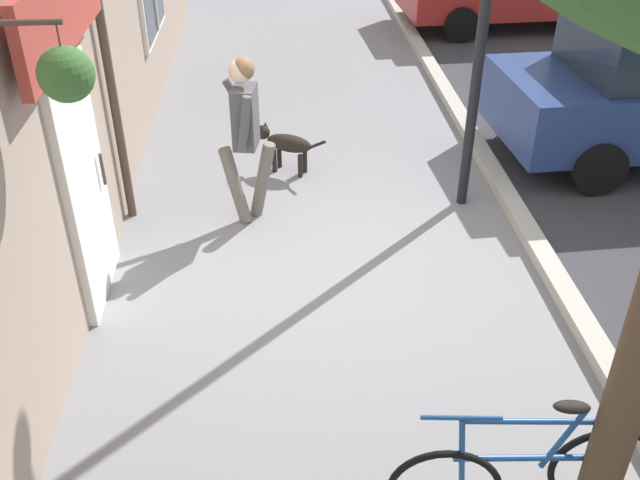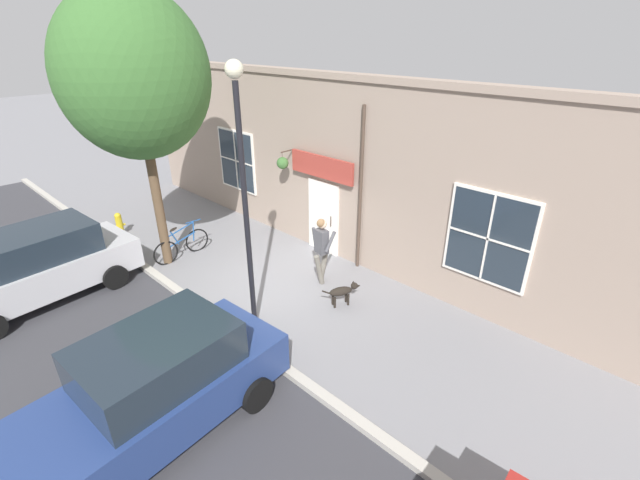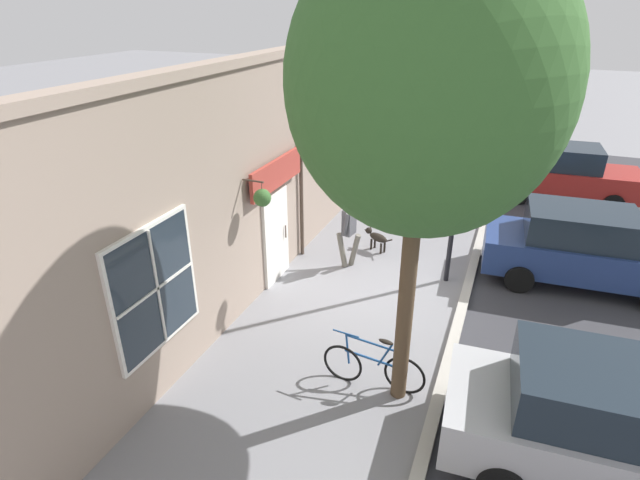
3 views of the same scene
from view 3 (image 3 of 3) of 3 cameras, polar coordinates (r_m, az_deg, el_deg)
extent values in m
plane|color=gray|center=(11.19, 5.71, -5.83)|extent=(90.00, 90.00, 0.00)
cube|color=#B2ADA3|center=(10.88, 15.94, -7.43)|extent=(0.20, 28.00, 0.12)
cube|color=gray|center=(10.97, -5.65, 7.31)|extent=(0.30, 18.00, 4.77)
cube|color=gray|center=(10.46, -6.27, 20.23)|extent=(0.42, 18.00, 0.16)
cube|color=white|center=(11.20, -5.13, 0.36)|extent=(0.10, 1.10, 2.10)
cube|color=#232D38|center=(11.21, -4.98, 0.10)|extent=(0.03, 0.90, 1.90)
cylinder|color=#47382D|center=(11.45, -3.94, 0.98)|extent=(0.03, 0.03, 0.30)
cube|color=#AD3D33|center=(10.60, -4.96, 7.61)|extent=(0.08, 2.20, 0.60)
cylinder|color=#47382D|center=(11.88, -2.18, 7.66)|extent=(0.09, 0.09, 4.30)
cylinder|color=#47382D|center=(9.45, -7.68, 6.71)|extent=(0.44, 0.04, 0.04)
cylinder|color=#47382D|center=(9.43, -6.65, 5.56)|extent=(0.01, 0.01, 0.34)
cone|color=#2D2823|center=(9.51, -6.59, 4.31)|extent=(0.32, 0.32, 0.18)
sphere|color=#3D6B33|center=(9.48, -6.61, 4.82)|extent=(0.34, 0.34, 0.34)
cube|color=white|center=(7.90, -18.37, -5.18)|extent=(0.08, 1.82, 2.02)
cube|color=#232D38|center=(7.88, -18.20, -5.23)|extent=(0.03, 1.70, 1.90)
cube|color=white|center=(7.87, -18.09, -5.26)|extent=(0.04, 0.04, 1.90)
cube|color=white|center=(7.87, -18.09, -5.26)|extent=(0.04, 1.70, 0.04)
cube|color=white|center=(14.97, 2.95, 10.69)|extent=(0.08, 1.82, 2.02)
cube|color=#232D38|center=(14.96, 3.06, 10.68)|extent=(0.03, 1.70, 1.90)
cube|color=white|center=(14.95, 3.14, 10.67)|extent=(0.04, 0.04, 1.90)
cube|color=white|center=(14.95, 3.14, 10.67)|extent=(0.04, 1.70, 0.04)
cylinder|color=#6B665B|center=(11.97, 2.53, -1.14)|extent=(0.32, 0.18, 0.86)
cylinder|color=#6B665B|center=(11.99, 3.98, -1.14)|extent=(0.32, 0.18, 0.86)
cube|color=#4C4C51|center=(11.67, 3.34, 2.07)|extent=(0.27, 0.37, 0.62)
sphere|color=beige|center=(11.49, 3.32, 4.22)|extent=(0.23, 0.23, 0.23)
sphere|color=brown|center=(11.47, 3.45, 4.30)|extent=(0.22, 0.22, 0.22)
cylinder|color=#4C4C51|center=(11.45, 2.97, 1.77)|extent=(0.17, 0.11, 0.57)
cylinder|color=#4C4C51|center=(11.88, 3.46, 2.77)|extent=(0.34, 0.14, 0.52)
ellipsoid|color=black|center=(12.78, 6.68, 0.28)|extent=(0.60, 0.46, 0.20)
cylinder|color=black|center=(12.94, 5.88, -0.48)|extent=(0.06, 0.06, 0.28)
cylinder|color=black|center=(13.03, 6.29, -0.31)|extent=(0.06, 0.06, 0.28)
cylinder|color=black|center=(12.74, 6.97, -0.99)|extent=(0.06, 0.06, 0.28)
cylinder|color=black|center=(12.83, 7.38, -0.81)|extent=(0.06, 0.06, 0.28)
sphere|color=black|center=(12.96, 5.60, 1.08)|extent=(0.17, 0.17, 0.17)
cone|color=black|center=(13.04, 5.25, 1.16)|extent=(0.13, 0.13, 0.09)
cone|color=black|center=(12.89, 5.49, 1.33)|extent=(0.06, 0.06, 0.07)
cone|color=black|center=(12.95, 5.80, 1.45)|extent=(0.06, 0.06, 0.07)
cylinder|color=black|center=(12.55, 7.89, -0.05)|extent=(0.20, 0.13, 0.14)
cylinder|color=brown|center=(7.56, 9.83, -6.61)|extent=(0.25, 0.25, 3.68)
ellipsoid|color=#38662D|center=(6.48, 11.94, 17.05)|extent=(3.53, 3.18, 3.88)
sphere|color=#38662D|center=(6.06, 11.52, 10.52)|extent=(1.79, 1.79, 1.79)
torus|color=black|center=(8.64, 2.60, -13.89)|extent=(0.71, 0.10, 0.70)
torus|color=black|center=(8.51, 9.63, -15.02)|extent=(0.71, 0.10, 0.70)
cylinder|color=#1E4C8C|center=(8.43, 6.15, -13.44)|extent=(0.98, 0.12, 0.21)
cylinder|color=#1E4C8C|center=(8.32, 7.45, -12.89)|extent=(0.24, 0.06, 0.47)
cylinder|color=#1E4C8C|center=(8.24, 5.90, -11.66)|extent=(0.83, 0.11, 0.18)
cylinder|color=#1E4C8C|center=(8.42, 3.17, -12.31)|extent=(0.10, 0.04, 0.58)
cylinder|color=#1E4C8C|center=(8.25, 2.97, -10.62)|extent=(0.46, 0.07, 0.03)
ellipsoid|color=black|center=(8.16, 7.55, -11.47)|extent=(0.25, 0.12, 0.10)
cube|color=#B7B7BC|center=(7.96, 30.55, -18.95)|extent=(4.40, 2.03, 0.76)
cube|color=#1E2833|center=(7.46, 30.17, -14.82)|extent=(2.33, 1.69, 0.68)
cylinder|color=black|center=(8.62, 20.05, -16.04)|extent=(0.63, 0.22, 0.62)
cube|color=navy|center=(12.62, 27.98, -1.53)|extent=(4.40, 2.03, 0.76)
cube|color=#1E2833|center=(12.30, 27.69, 1.58)|extent=(2.33, 1.69, 0.68)
cylinder|color=black|center=(13.87, 32.57, -2.06)|extent=(0.63, 0.22, 0.62)
cylinder|color=black|center=(13.38, 21.62, -0.57)|extent=(0.63, 0.22, 0.62)
cylinder|color=black|center=(11.81, 21.81, -4.18)|extent=(0.63, 0.22, 0.62)
cube|color=maroon|center=(17.79, 26.14, 6.29)|extent=(4.40, 2.03, 0.76)
cube|color=#1E2833|center=(17.56, 25.91, 8.60)|extent=(2.33, 1.69, 0.68)
cylinder|color=black|center=(18.96, 29.63, 5.41)|extent=(0.63, 0.22, 0.62)
cylinder|color=black|center=(17.33, 30.49, 3.51)|extent=(0.63, 0.22, 0.62)
cylinder|color=black|center=(18.59, 21.62, 6.65)|extent=(0.63, 0.22, 0.62)
cylinder|color=black|center=(16.92, 21.75, 4.83)|extent=(0.63, 0.22, 0.62)
cylinder|color=black|center=(10.89, 15.61, 7.17)|extent=(0.11, 0.11, 5.08)
sphere|color=beige|center=(10.39, 17.50, 21.50)|extent=(0.32, 0.32, 0.32)
camera|label=1|loc=(5.07, -17.40, 2.64)|focal=40.00mm
camera|label=2|loc=(16.99, 36.81, 21.09)|focal=24.00mm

